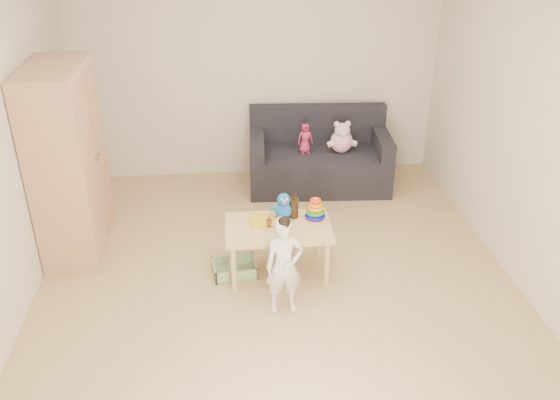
{
  "coord_description": "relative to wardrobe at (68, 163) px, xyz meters",
  "views": [
    {
      "loc": [
        -0.4,
        -4.11,
        2.95
      ],
      "look_at": [
        0.05,
        0.25,
        0.65
      ],
      "focal_mm": 38.0,
      "sensor_mm": 36.0,
      "label": 1
    }
  ],
  "objects": [
    {
      "name": "room",
      "position": [
        1.75,
        -0.75,
        0.45
      ],
      "size": [
        4.5,
        4.5,
        4.5
      ],
      "color": "tan",
      "rests_on": "ground"
    },
    {
      "name": "wardrobe",
      "position": [
        0.0,
        0.0,
        0.0
      ],
      "size": [
        0.47,
        0.95,
        1.7
      ],
      "primitive_type": "cube",
      "color": "tan",
      "rests_on": "ground"
    },
    {
      "name": "sofa",
      "position": [
        2.39,
        1.03,
        -0.64
      ],
      "size": [
        1.56,
        0.85,
        0.43
      ],
      "primitive_type": "cube",
      "rotation": [
        0.0,
        0.0,
        -0.06
      ],
      "color": "black",
      "rests_on": "ground"
    },
    {
      "name": "play_table",
      "position": [
        1.78,
        -0.62,
        -0.62
      ],
      "size": [
        0.89,
        0.57,
        0.46
      ],
      "primitive_type": "cube",
      "rotation": [
        0.0,
        0.0,
        -0.01
      ],
      "color": "#D9C077",
      "rests_on": "ground"
    },
    {
      "name": "storage_bin",
      "position": [
        1.4,
        -0.6,
        -0.8
      ],
      "size": [
        0.39,
        0.31,
        0.11
      ],
      "primitive_type": null,
      "rotation": [
        0.0,
        0.0,
        0.1
      ],
      "color": "#8BA97A",
      "rests_on": "ground"
    },
    {
      "name": "toddler",
      "position": [
        1.77,
        -1.12,
        -0.46
      ],
      "size": [
        0.31,
        0.22,
        0.79
      ],
      "primitive_type": "imported",
      "rotation": [
        0.0,
        0.0,
        0.08
      ],
      "color": "silver",
      "rests_on": "ground"
    },
    {
      "name": "pink_bear",
      "position": [
        2.62,
        0.98,
        -0.28
      ],
      "size": [
        0.27,
        0.23,
        0.3
      ],
      "primitive_type": null,
      "rotation": [
        0.0,
        0.0,
        0.05
      ],
      "color": "#F4B4BF",
      "rests_on": "sofa"
    },
    {
      "name": "doll",
      "position": [
        2.23,
        1.0,
        -0.26
      ],
      "size": [
        0.18,
        0.13,
        0.32
      ],
      "primitive_type": "imported",
      "rotation": [
        0.0,
        0.0,
        0.15
      ],
      "color": "#C9255A",
      "rests_on": "sofa"
    },
    {
      "name": "ring_stacker",
      "position": [
        2.1,
        -0.54,
        -0.31
      ],
      "size": [
        0.18,
        0.18,
        0.2
      ],
      "color": "yellow",
      "rests_on": "play_table"
    },
    {
      "name": "brown_bottle",
      "position": [
        1.93,
        -0.48,
        -0.29
      ],
      "size": [
        0.08,
        0.08,
        0.23
      ],
      "color": "black",
      "rests_on": "play_table"
    },
    {
      "name": "blue_plush",
      "position": [
        1.84,
        -0.47,
        -0.27
      ],
      "size": [
        0.21,
        0.18,
        0.23
      ],
      "primitive_type": null,
      "rotation": [
        0.0,
        0.0,
        -0.14
      ],
      "color": "#1B78F5",
      "rests_on": "play_table"
    },
    {
      "name": "wooden_figure",
      "position": [
        1.7,
        -0.63,
        -0.33
      ],
      "size": [
        0.05,
        0.04,
        0.11
      ],
      "primitive_type": null,
      "rotation": [
        0.0,
        0.0,
        0.09
      ],
      "color": "brown",
      "rests_on": "play_table"
    },
    {
      "name": "yellow_book",
      "position": [
        1.65,
        -0.53,
        -0.38
      ],
      "size": [
        0.25,
        0.25,
        0.02
      ],
      "primitive_type": "cube",
      "rotation": [
        0.0,
        0.0,
        0.14
      ],
      "color": "gold",
      "rests_on": "play_table"
    }
  ]
}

